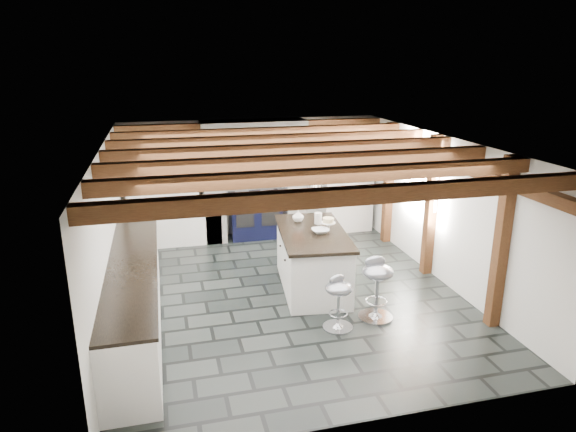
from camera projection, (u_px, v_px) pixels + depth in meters
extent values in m
plane|color=black|center=(288.00, 293.00, 7.83)|extent=(6.00, 6.00, 0.00)
plane|color=silver|center=(252.00, 177.00, 10.27)|extent=(5.00, 0.00, 5.00)
plane|color=silver|center=(108.00, 235.00, 6.91)|extent=(0.00, 6.00, 6.00)
plane|color=silver|center=(442.00, 209.00, 8.07)|extent=(0.00, 6.00, 6.00)
plane|color=white|center=(288.00, 143.00, 7.15)|extent=(6.00, 6.00, 0.00)
cube|color=silver|center=(214.00, 193.00, 9.86)|extent=(0.40, 0.60, 1.90)
cube|color=silver|center=(294.00, 188.00, 10.24)|extent=(0.40, 0.60, 1.90)
cube|color=brown|center=(253.00, 137.00, 9.74)|extent=(2.10, 0.65, 0.18)
cube|color=silver|center=(253.00, 129.00, 9.70)|extent=(2.00, 0.60, 0.31)
cube|color=black|center=(257.00, 136.00, 9.43)|extent=(1.00, 0.03, 0.22)
cube|color=silver|center=(257.00, 136.00, 9.41)|extent=(0.90, 0.01, 0.14)
cube|color=white|center=(163.00, 193.00, 9.63)|extent=(1.30, 0.58, 2.00)
cube|color=white|center=(346.00, 182.00, 10.48)|extent=(1.00, 0.58, 2.00)
cube|color=white|center=(135.00, 300.00, 6.63)|extent=(0.60, 3.80, 0.88)
cube|color=black|center=(131.00, 267.00, 6.49)|extent=(0.64, 3.80, 0.04)
cube|color=white|center=(202.00, 219.00, 9.96)|extent=(0.70, 0.60, 0.88)
cube|color=black|center=(201.00, 196.00, 9.82)|extent=(0.74, 0.64, 0.04)
cube|color=brown|center=(442.00, 159.00, 7.82)|extent=(0.15, 5.80, 0.14)
plane|color=white|center=(424.00, 176.00, 8.50)|extent=(0.00, 0.90, 0.90)
cube|color=brown|center=(356.00, 195.00, 4.77)|extent=(5.00, 0.16, 0.16)
cube|color=brown|center=(327.00, 175.00, 5.57)|extent=(5.00, 0.16, 0.16)
cube|color=brown|center=(305.00, 161.00, 6.37)|extent=(5.00, 0.16, 0.16)
cube|color=brown|center=(288.00, 149.00, 7.17)|extent=(5.00, 0.16, 0.16)
cube|color=brown|center=(274.00, 140.00, 7.98)|extent=(5.00, 0.16, 0.16)
cube|color=brown|center=(263.00, 132.00, 8.78)|extent=(5.00, 0.16, 0.16)
cube|color=brown|center=(254.00, 126.00, 9.58)|extent=(5.00, 0.16, 0.16)
cube|color=brown|center=(501.00, 244.00, 6.57)|extent=(0.15, 0.15, 2.30)
cube|color=brown|center=(431.00, 206.00, 8.24)|extent=(0.15, 0.15, 2.30)
cube|color=brown|center=(389.00, 183.00, 9.72)|extent=(0.15, 0.15, 2.30)
cylinder|color=black|center=(319.00, 168.00, 7.32)|extent=(0.01, 0.01, 0.56)
cylinder|color=white|center=(319.00, 190.00, 7.41)|extent=(0.09, 0.09, 0.22)
cylinder|color=black|center=(317.00, 164.00, 7.61)|extent=(0.01, 0.01, 0.56)
cylinder|color=white|center=(316.00, 185.00, 7.70)|extent=(0.09, 0.09, 0.22)
cylinder|color=black|center=(314.00, 160.00, 7.90)|extent=(0.01, 0.01, 0.56)
cylinder|color=white|center=(314.00, 181.00, 7.99)|extent=(0.09, 0.09, 0.22)
cube|color=black|center=(255.00, 215.00, 10.18)|extent=(1.00, 0.60, 0.90)
ellipsoid|color=silver|center=(242.00, 192.00, 9.98)|extent=(0.28, 0.28, 0.11)
ellipsoid|color=silver|center=(267.00, 190.00, 10.09)|extent=(0.28, 0.28, 0.11)
cylinder|color=silver|center=(258.00, 201.00, 9.77)|extent=(0.95, 0.03, 0.03)
cube|color=black|center=(245.00, 220.00, 9.84)|extent=(0.35, 0.02, 0.30)
cube|color=black|center=(271.00, 218.00, 9.96)|extent=(0.35, 0.02, 0.30)
cube|color=white|center=(312.00, 261.00, 7.90)|extent=(1.10, 1.88, 0.87)
cube|color=black|center=(313.00, 233.00, 7.76)|extent=(1.19, 1.97, 0.05)
imported|color=white|center=(298.00, 216.00, 8.18)|extent=(0.20, 0.20, 0.19)
ellipsoid|color=#D64B1E|center=(298.00, 207.00, 8.13)|extent=(0.20, 0.20, 0.12)
cylinder|color=white|center=(318.00, 218.00, 8.07)|extent=(0.12, 0.12, 0.18)
imported|color=white|center=(320.00, 231.00, 7.66)|extent=(0.29, 0.29, 0.06)
cylinder|color=white|center=(328.00, 226.00, 7.82)|extent=(0.05, 0.05, 0.10)
cylinder|color=white|center=(328.00, 223.00, 7.80)|extent=(0.22, 0.22, 0.01)
cylinder|color=beige|center=(328.00, 220.00, 7.79)|extent=(0.17, 0.17, 0.07)
cylinder|color=silver|center=(375.00, 317.00, 7.07)|extent=(0.47, 0.47, 0.03)
cone|color=silver|center=(376.00, 314.00, 7.05)|extent=(0.22, 0.22, 0.09)
cylinder|color=silver|center=(377.00, 295.00, 6.97)|extent=(0.05, 0.05, 0.59)
torus|color=silver|center=(376.00, 301.00, 6.99)|extent=(0.30, 0.30, 0.02)
ellipsoid|color=gray|center=(378.00, 272.00, 6.87)|extent=(0.43, 0.43, 0.19)
ellipsoid|color=gray|center=(375.00, 262.00, 6.94)|extent=(0.30, 0.12, 0.17)
cylinder|color=silver|center=(338.00, 327.00, 6.80)|extent=(0.40, 0.40, 0.03)
cone|color=silver|center=(338.00, 324.00, 6.79)|extent=(0.18, 0.18, 0.07)
cylinder|color=silver|center=(338.00, 308.00, 6.72)|extent=(0.05, 0.05, 0.50)
torus|color=silver|center=(338.00, 313.00, 6.74)|extent=(0.25, 0.25, 0.02)
ellipsoid|color=gray|center=(339.00, 288.00, 6.63)|extent=(0.47, 0.47, 0.16)
ellipsoid|color=gray|center=(334.00, 280.00, 6.68)|extent=(0.27, 0.19, 0.14)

